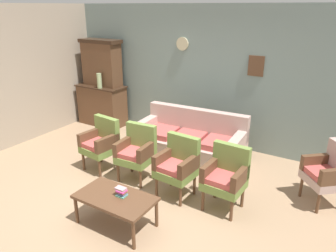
{
  "coord_description": "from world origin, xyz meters",
  "views": [
    {
      "loc": [
        2.52,
        -3.06,
        2.66
      ],
      "look_at": [
        0.04,
        1.0,
        0.85
      ],
      "focal_mm": 34.04,
      "sensor_mm": 36.0,
      "label": 1
    }
  ],
  "objects_px": {
    "armchair_row_middle": "(226,175)",
    "side_cabinet": "(102,105)",
    "floral_couch": "(190,143)",
    "book_stack_on_table": "(122,192)",
    "armchair_by_doorway": "(137,150)",
    "armchair_near_couch_end": "(101,142)",
    "wingback_chair_by_fireplace": "(329,172)",
    "armchair_near_cabinet": "(178,164)",
    "coffee_table": "(115,199)",
    "vase_on_cabinet": "(99,81)"
  },
  "relations": [
    {
      "from": "floral_couch",
      "to": "wingback_chair_by_fireplace",
      "type": "bearing_deg",
      "value": -5.51
    },
    {
      "from": "armchair_by_doorway",
      "to": "armchair_near_couch_end",
      "type": "bearing_deg",
      "value": -176.64
    },
    {
      "from": "side_cabinet",
      "to": "armchair_near_couch_end",
      "type": "height_order",
      "value": "side_cabinet"
    },
    {
      "from": "floral_couch",
      "to": "armchair_by_doorway",
      "type": "relative_size",
      "value": 2.17
    },
    {
      "from": "side_cabinet",
      "to": "coffee_table",
      "type": "bearing_deg",
      "value": -45.26
    },
    {
      "from": "wingback_chair_by_fireplace",
      "to": "floral_couch",
      "type": "bearing_deg",
      "value": 174.49
    },
    {
      "from": "side_cabinet",
      "to": "wingback_chair_by_fireplace",
      "type": "height_order",
      "value": "side_cabinet"
    },
    {
      "from": "armchair_near_couch_end",
      "to": "book_stack_on_table",
      "type": "height_order",
      "value": "armchair_near_couch_end"
    },
    {
      "from": "armchair_near_couch_end",
      "to": "wingback_chair_by_fireplace",
      "type": "relative_size",
      "value": 1.0
    },
    {
      "from": "armchair_near_cabinet",
      "to": "armchair_by_doorway",
      "type": "bearing_deg",
      "value": 175.33
    },
    {
      "from": "coffee_table",
      "to": "armchair_by_doorway",
      "type": "bearing_deg",
      "value": 113.6
    },
    {
      "from": "armchair_row_middle",
      "to": "coffee_table",
      "type": "xyz_separation_m",
      "value": [
        -1.03,
        -1.09,
        -0.12
      ]
    },
    {
      "from": "floral_couch",
      "to": "armchair_row_middle",
      "type": "xyz_separation_m",
      "value": [
        1.09,
        -1.06,
        0.17
      ]
    },
    {
      "from": "vase_on_cabinet",
      "to": "armchair_row_middle",
      "type": "distance_m",
      "value": 3.95
    },
    {
      "from": "vase_on_cabinet",
      "to": "coffee_table",
      "type": "relative_size",
      "value": 0.33
    },
    {
      "from": "floral_couch",
      "to": "coffee_table",
      "type": "bearing_deg",
      "value": -88.38
    },
    {
      "from": "armchair_near_couch_end",
      "to": "armchair_row_middle",
      "type": "distance_m",
      "value": 2.23
    },
    {
      "from": "coffee_table",
      "to": "armchair_near_couch_end",
      "type": "bearing_deg",
      "value": 138.68
    },
    {
      "from": "side_cabinet",
      "to": "armchair_near_couch_end",
      "type": "bearing_deg",
      "value": -48.02
    },
    {
      "from": "floral_couch",
      "to": "vase_on_cabinet",
      "type": "bearing_deg",
      "value": 170.57
    },
    {
      "from": "armchair_near_couch_end",
      "to": "floral_couch",
      "type": "bearing_deg",
      "value": 43.8
    },
    {
      "from": "armchair_near_cabinet",
      "to": "wingback_chair_by_fireplace",
      "type": "bearing_deg",
      "value": 25.16
    },
    {
      "from": "armchair_by_doorway",
      "to": "book_stack_on_table",
      "type": "bearing_deg",
      "value": -62.54
    },
    {
      "from": "armchair_near_cabinet",
      "to": "coffee_table",
      "type": "relative_size",
      "value": 0.9
    },
    {
      "from": "floral_couch",
      "to": "book_stack_on_table",
      "type": "bearing_deg",
      "value": -86.64
    },
    {
      "from": "side_cabinet",
      "to": "floral_couch",
      "type": "height_order",
      "value": "side_cabinet"
    },
    {
      "from": "armchair_near_couch_end",
      "to": "coffee_table",
      "type": "xyz_separation_m",
      "value": [
        1.2,
        -1.05,
        -0.12
      ]
    },
    {
      "from": "floral_couch",
      "to": "side_cabinet",
      "type": "bearing_deg",
      "value": 167.2
    },
    {
      "from": "armchair_near_couch_end",
      "to": "wingback_chair_by_fireplace",
      "type": "distance_m",
      "value": 3.52
    },
    {
      "from": "armchair_near_couch_end",
      "to": "armchair_near_cabinet",
      "type": "distance_m",
      "value": 1.51
    },
    {
      "from": "side_cabinet",
      "to": "armchair_row_middle",
      "type": "relative_size",
      "value": 1.28
    },
    {
      "from": "floral_couch",
      "to": "book_stack_on_table",
      "type": "relative_size",
      "value": 13.94
    },
    {
      "from": "armchair_row_middle",
      "to": "wingback_chair_by_fireplace",
      "type": "distance_m",
      "value": 1.45
    },
    {
      "from": "side_cabinet",
      "to": "book_stack_on_table",
      "type": "xyz_separation_m",
      "value": [
        2.79,
        -2.7,
        0.01
      ]
    },
    {
      "from": "coffee_table",
      "to": "book_stack_on_table",
      "type": "relative_size",
      "value": 7.12
    },
    {
      "from": "armchair_by_doorway",
      "to": "book_stack_on_table",
      "type": "distance_m",
      "value": 1.17
    },
    {
      "from": "floral_couch",
      "to": "armchair_near_couch_end",
      "type": "xyz_separation_m",
      "value": [
        -1.14,
        -1.09,
        0.17
      ]
    },
    {
      "from": "armchair_near_cabinet",
      "to": "wingback_chair_by_fireplace",
      "type": "height_order",
      "value": "same"
    },
    {
      "from": "armchair_by_doorway",
      "to": "coffee_table",
      "type": "xyz_separation_m",
      "value": [
        0.48,
        -1.1,
        -0.12
      ]
    },
    {
      "from": "vase_on_cabinet",
      "to": "armchair_near_couch_end",
      "type": "relative_size",
      "value": 0.37
    },
    {
      "from": "vase_on_cabinet",
      "to": "armchair_near_couch_end",
      "type": "height_order",
      "value": "vase_on_cabinet"
    },
    {
      "from": "floral_couch",
      "to": "armchair_row_middle",
      "type": "height_order",
      "value": "same"
    },
    {
      "from": "armchair_row_middle",
      "to": "side_cabinet",
      "type": "bearing_deg",
      "value": 156.13
    },
    {
      "from": "floral_couch",
      "to": "armchair_row_middle",
      "type": "relative_size",
      "value": 2.17
    },
    {
      "from": "vase_on_cabinet",
      "to": "floral_couch",
      "type": "height_order",
      "value": "vase_on_cabinet"
    },
    {
      "from": "side_cabinet",
      "to": "armchair_by_doorway",
      "type": "xyz_separation_m",
      "value": [
        2.25,
        -1.66,
        0.03
      ]
    },
    {
      "from": "side_cabinet",
      "to": "vase_on_cabinet",
      "type": "distance_m",
      "value": 0.67
    },
    {
      "from": "floral_couch",
      "to": "coffee_table",
      "type": "distance_m",
      "value": 2.15
    },
    {
      "from": "armchair_near_couch_end",
      "to": "side_cabinet",
      "type": "bearing_deg",
      "value": 131.98
    },
    {
      "from": "vase_on_cabinet",
      "to": "book_stack_on_table",
      "type": "distance_m",
      "value": 3.7
    }
  ]
}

